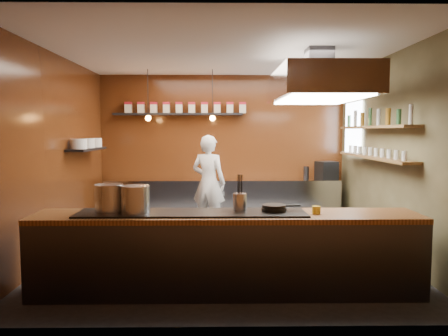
{
  "coord_description": "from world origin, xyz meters",
  "views": [
    {
      "loc": [
        -0.1,
        -6.51,
        1.86
      ],
      "look_at": [
        -0.0,
        0.4,
        1.27
      ],
      "focal_mm": 35.0,
      "sensor_mm": 36.0,
      "label": 1
    }
  ],
  "objects_px": {
    "extractor_hood": "(319,84)",
    "stockpot_small": "(135,199)",
    "chef": "(209,183)",
    "stockpot_large": "(109,198)",
    "espresso_machine": "(326,170)"
  },
  "relations": [
    {
      "from": "extractor_hood",
      "to": "stockpot_small",
      "type": "relative_size",
      "value": 6.15
    },
    {
      "from": "extractor_hood",
      "to": "chef",
      "type": "distance_m",
      "value": 3.0
    },
    {
      "from": "stockpot_small",
      "to": "chef",
      "type": "distance_m",
      "value": 3.31
    },
    {
      "from": "stockpot_large",
      "to": "espresso_machine",
      "type": "xyz_separation_m",
      "value": [
        3.41,
        3.68,
        -0.02
      ]
    },
    {
      "from": "extractor_hood",
      "to": "stockpot_small",
      "type": "height_order",
      "value": "extractor_hood"
    },
    {
      "from": "chef",
      "to": "espresso_machine",
      "type": "bearing_deg",
      "value": -145.12
    },
    {
      "from": "extractor_hood",
      "to": "stockpot_large",
      "type": "xyz_separation_m",
      "value": [
        -2.64,
        -1.17,
        -1.41
      ]
    },
    {
      "from": "stockpot_large",
      "to": "chef",
      "type": "distance_m",
      "value": 3.34
    },
    {
      "from": "extractor_hood",
      "to": "chef",
      "type": "bearing_deg",
      "value": 128.41
    },
    {
      "from": "stockpot_large",
      "to": "espresso_machine",
      "type": "relative_size",
      "value": 0.91
    },
    {
      "from": "stockpot_small",
      "to": "chef",
      "type": "relative_size",
      "value": 0.18
    },
    {
      "from": "extractor_hood",
      "to": "espresso_machine",
      "type": "distance_m",
      "value": 2.99
    },
    {
      "from": "stockpot_large",
      "to": "chef",
      "type": "relative_size",
      "value": 0.18
    },
    {
      "from": "extractor_hood",
      "to": "stockpot_small",
      "type": "bearing_deg",
      "value": -152.24
    },
    {
      "from": "extractor_hood",
      "to": "stockpot_large",
      "type": "bearing_deg",
      "value": -156.14
    }
  ]
}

